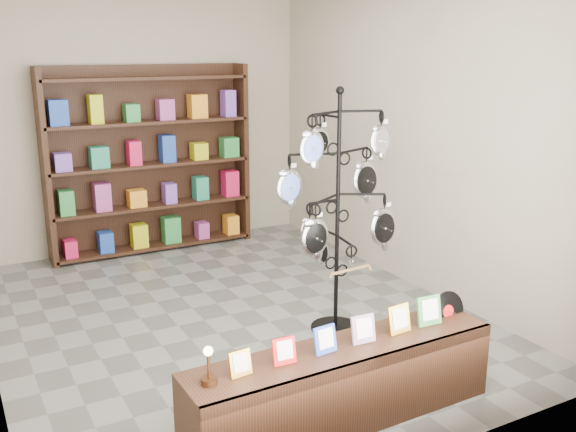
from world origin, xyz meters
The scene contains 5 objects.
ground centered at (0.00, 0.00, 0.00)m, with size 5.00×5.00×0.00m, color slate.
room_envelope centered at (0.00, 0.00, 1.85)m, with size 5.00×5.00×5.00m.
display_tree centered at (0.69, -0.73, 1.21)m, with size 1.07×0.88×2.10m.
front_shelf centered at (-0.04, -1.95, 0.27)m, with size 2.17×0.48×0.77m.
back_shelving centered at (0.00, 2.30, 1.03)m, with size 2.42×0.36×2.20m.
Camera 1 is at (-2.16, -5.08, 2.40)m, focal length 40.00 mm.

